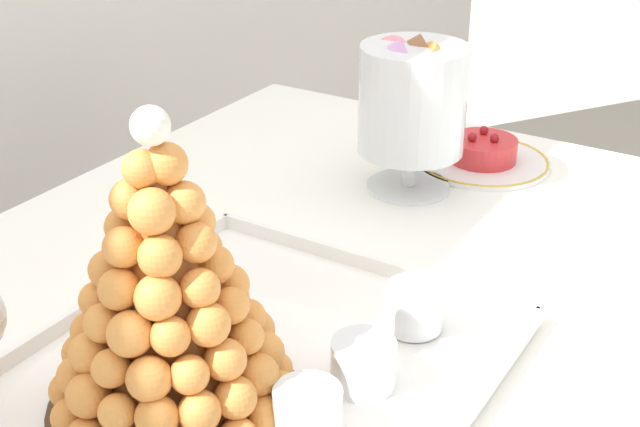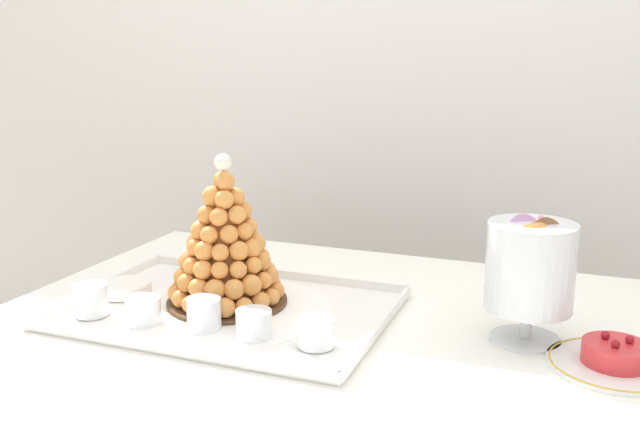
{
  "view_description": "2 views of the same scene",
  "coord_description": "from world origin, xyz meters",
  "px_view_note": "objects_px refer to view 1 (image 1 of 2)",
  "views": [
    {
      "loc": [
        -0.68,
        -0.41,
        1.31
      ],
      "look_at": [
        -0.08,
        -0.04,
        0.96
      ],
      "focal_mm": 48.94,
      "sensor_mm": 36.0,
      "label": 1
    },
    {
      "loc": [
        0.41,
        -1.08,
        1.27
      ],
      "look_at": [
        -0.02,
        0.04,
        0.99
      ],
      "focal_mm": 38.66,
      "sensor_mm": 36.0,
      "label": 2
    }
  ],
  "objects_px": {
    "serving_tray": "(211,410)",
    "dessert_cup_centre": "(308,419)",
    "dessert_cup_mid_right": "(363,365)",
    "macaron_goblet": "(412,102)",
    "croquembouche": "(167,302)",
    "dessert_cup_right": "(414,308)",
    "fruit_tart_plate": "(482,155)"
  },
  "relations": [
    {
      "from": "dessert_cup_mid_right",
      "to": "macaron_goblet",
      "type": "bearing_deg",
      "value": 21.22
    },
    {
      "from": "dessert_cup_centre",
      "to": "dessert_cup_mid_right",
      "type": "height_order",
      "value": "dessert_cup_centre"
    },
    {
      "from": "dessert_cup_mid_right",
      "to": "macaron_goblet",
      "type": "distance_m",
      "value": 0.47
    },
    {
      "from": "fruit_tart_plate",
      "to": "dessert_cup_mid_right",
      "type": "bearing_deg",
      "value": -168.87
    },
    {
      "from": "serving_tray",
      "to": "croquembouche",
      "type": "relative_size",
      "value": 2.07
    },
    {
      "from": "dessert_cup_mid_right",
      "to": "macaron_goblet",
      "type": "height_order",
      "value": "macaron_goblet"
    },
    {
      "from": "dessert_cup_mid_right",
      "to": "fruit_tart_plate",
      "type": "height_order",
      "value": "dessert_cup_mid_right"
    },
    {
      "from": "dessert_cup_centre",
      "to": "dessert_cup_mid_right",
      "type": "relative_size",
      "value": 0.97
    },
    {
      "from": "serving_tray",
      "to": "fruit_tart_plate",
      "type": "xyz_separation_m",
      "value": [
        0.68,
        0.01,
        0.01
      ]
    },
    {
      "from": "macaron_goblet",
      "to": "serving_tray",
      "type": "bearing_deg",
      "value": -172.98
    },
    {
      "from": "croquembouche",
      "to": "dessert_cup_centre",
      "type": "xyz_separation_m",
      "value": [
        0.02,
        -0.13,
        -0.09
      ]
    },
    {
      "from": "croquembouche",
      "to": "dessert_cup_mid_right",
      "type": "distance_m",
      "value": 0.2
    },
    {
      "from": "croquembouche",
      "to": "macaron_goblet",
      "type": "relative_size",
      "value": 1.28
    },
    {
      "from": "serving_tray",
      "to": "dessert_cup_centre",
      "type": "height_order",
      "value": "dessert_cup_centre"
    },
    {
      "from": "dessert_cup_right",
      "to": "croquembouche",
      "type": "bearing_deg",
      "value": 151.82
    },
    {
      "from": "dessert_cup_right",
      "to": "fruit_tart_plate",
      "type": "relative_size",
      "value": 0.3
    },
    {
      "from": "dessert_cup_mid_right",
      "to": "fruit_tart_plate",
      "type": "xyz_separation_m",
      "value": [
        0.57,
        0.11,
        -0.02
      ]
    },
    {
      "from": "dessert_cup_centre",
      "to": "dessert_cup_mid_right",
      "type": "bearing_deg",
      "value": -0.09
    },
    {
      "from": "croquembouche",
      "to": "fruit_tart_plate",
      "type": "height_order",
      "value": "croquembouche"
    },
    {
      "from": "dessert_cup_mid_right",
      "to": "dessert_cup_right",
      "type": "relative_size",
      "value": 1.01
    },
    {
      "from": "serving_tray",
      "to": "dessert_cup_centre",
      "type": "relative_size",
      "value": 10.05
    },
    {
      "from": "dessert_cup_centre",
      "to": "serving_tray",
      "type": "bearing_deg",
      "value": 94.06
    },
    {
      "from": "dessert_cup_mid_right",
      "to": "macaron_goblet",
      "type": "relative_size",
      "value": 0.27
    },
    {
      "from": "serving_tray",
      "to": "fruit_tart_plate",
      "type": "bearing_deg",
      "value": 0.92
    },
    {
      "from": "dessert_cup_mid_right",
      "to": "dessert_cup_right",
      "type": "bearing_deg",
      "value": 1.27
    },
    {
      "from": "dessert_cup_right",
      "to": "fruit_tart_plate",
      "type": "height_order",
      "value": "dessert_cup_right"
    },
    {
      "from": "serving_tray",
      "to": "fruit_tart_plate",
      "type": "height_order",
      "value": "fruit_tart_plate"
    },
    {
      "from": "dessert_cup_mid_right",
      "to": "macaron_goblet",
      "type": "xyz_separation_m",
      "value": [
        0.43,
        0.17,
        0.1
      ]
    },
    {
      "from": "dessert_cup_centre",
      "to": "dessert_cup_right",
      "type": "xyz_separation_m",
      "value": [
        0.21,
        0.0,
        -0.0
      ]
    },
    {
      "from": "dessert_cup_centre",
      "to": "dessert_cup_mid_right",
      "type": "xyz_separation_m",
      "value": [
        0.1,
        -0.0,
        -0.0
      ]
    },
    {
      "from": "dessert_cup_right",
      "to": "macaron_goblet",
      "type": "xyz_separation_m",
      "value": [
        0.32,
        0.17,
        0.1
      ]
    },
    {
      "from": "dessert_cup_right",
      "to": "fruit_tart_plate",
      "type": "bearing_deg",
      "value": 13.46
    }
  ]
}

